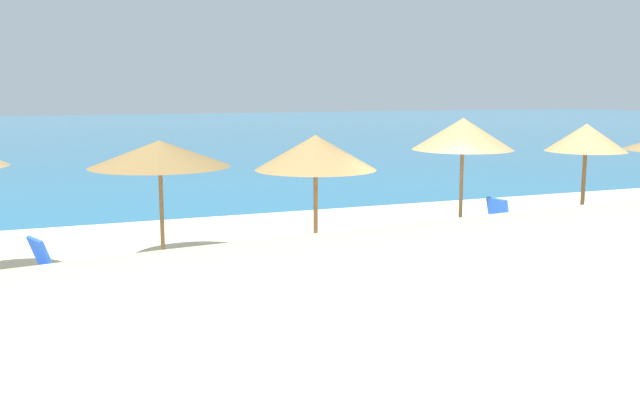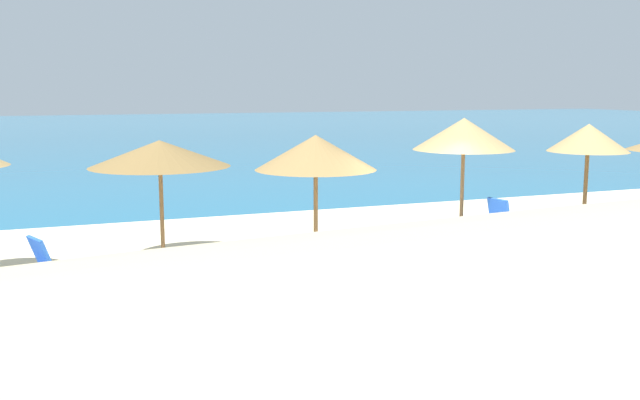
% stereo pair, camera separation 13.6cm
% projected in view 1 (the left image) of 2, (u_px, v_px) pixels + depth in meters
% --- Properties ---
extents(ground_plane, '(160.00, 160.00, 0.00)m').
position_uv_depth(ground_plane, '(440.00, 274.00, 13.35)').
color(ground_plane, beige).
extents(sea_water, '(160.00, 79.77, 0.01)m').
position_uv_depth(sea_water, '(134.00, 132.00, 56.88)').
color(sea_water, '#1E6B93').
rests_on(sea_water, ground_plane).
extents(beach_umbrella_3, '(2.67, 2.67, 2.50)m').
position_uv_depth(beach_umbrella_3, '(160.00, 154.00, 13.33)').
color(beach_umbrella_3, brown).
rests_on(beach_umbrella_3, ground_plane).
extents(beach_umbrella_4, '(2.44, 2.44, 2.56)m').
position_uv_depth(beach_umbrella_4, '(316.00, 153.00, 14.02)').
color(beach_umbrella_4, brown).
rests_on(beach_umbrella_4, ground_plane).
extents(beach_umbrella_5, '(2.21, 2.21, 2.84)m').
position_uv_depth(beach_umbrella_5, '(463.00, 134.00, 15.35)').
color(beach_umbrella_5, brown).
rests_on(beach_umbrella_5, ground_plane).
extents(beach_umbrella_6, '(1.91, 1.91, 2.64)m').
position_uv_depth(beach_umbrella_6, '(586.00, 138.00, 16.81)').
color(beach_umbrella_6, brown).
rests_on(beach_umbrella_6, ground_plane).
extents(lounge_chair_0, '(1.80, 1.19, 0.96)m').
position_uv_depth(lounge_chair_0, '(10.00, 276.00, 11.71)').
color(lounge_chair_0, blue).
rests_on(lounge_chair_0, ground_plane).
extents(lounge_chair_3, '(1.73, 0.84, 1.16)m').
position_uv_depth(lounge_chair_3, '(480.00, 232.00, 14.87)').
color(lounge_chair_3, blue).
rests_on(lounge_chair_3, ground_plane).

